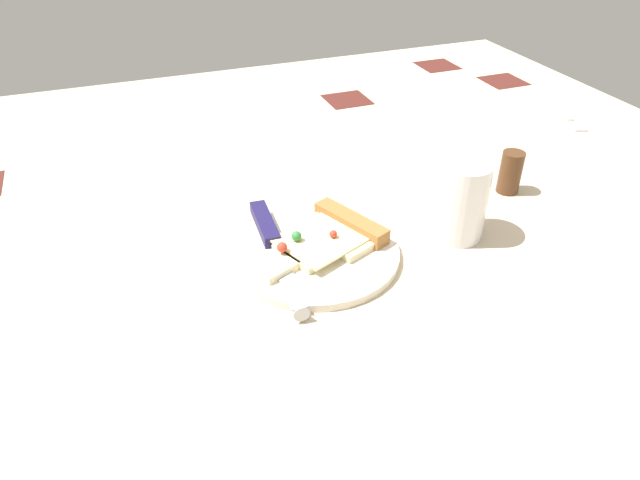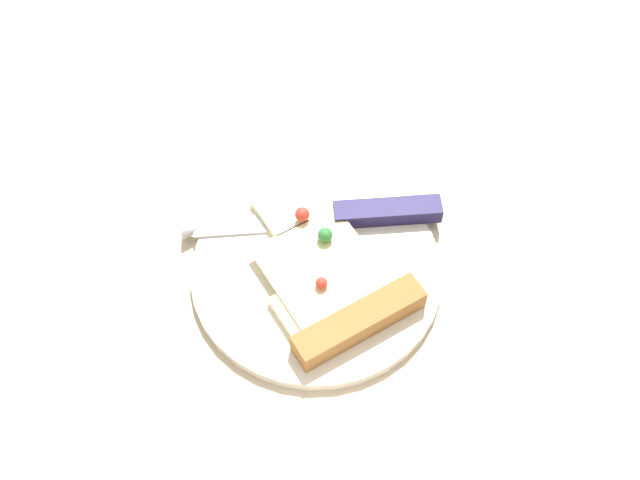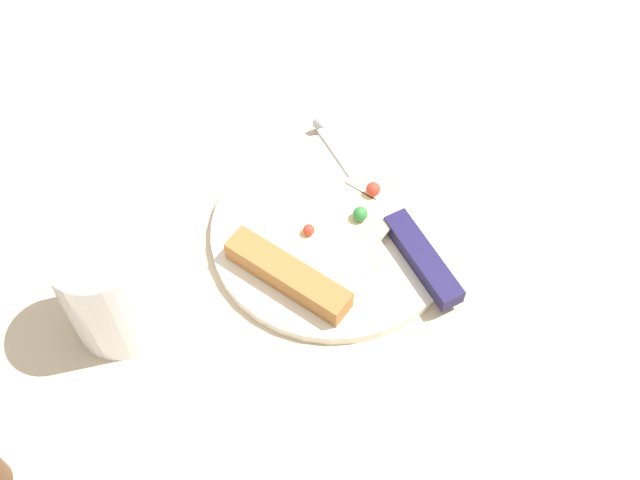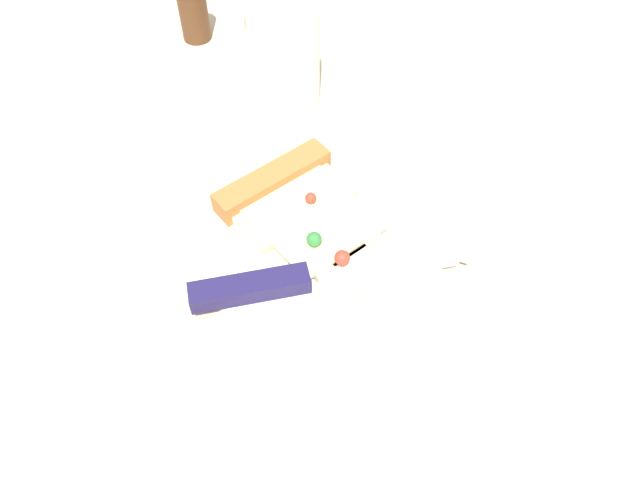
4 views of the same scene
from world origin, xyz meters
TOP-DOWN VIEW (x-y plane):
  - ground_plane at (-0.03, -0.04)cm, footprint 149.98×149.98cm
  - plate at (6.42, 4.85)cm, footprint 22.55×22.55cm
  - pizza_slice at (4.09, 3.84)cm, footprint 19.06×14.53cm
  - knife at (11.33, 2.09)cm, footprint 3.66×24.09cm
  - drinking_glass at (-13.91, 6.84)cm, footprint 7.51×7.51cm
  - pepper_shaker at (-28.18, -0.68)cm, footprint 3.43×3.43cm

SIDE VIEW (x-z plane):
  - ground_plane at x=-0.03cm, z-range -3.00..0.00cm
  - plate at x=6.42cm, z-range 0.00..1.11cm
  - knife at x=11.33cm, z-range 0.49..2.94cm
  - pizza_slice at x=4.09cm, z-range 0.59..3.24cm
  - pepper_shaker at x=-28.18cm, z-range 0.00..6.73cm
  - drinking_glass at x=-13.91cm, z-range 0.00..11.11cm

